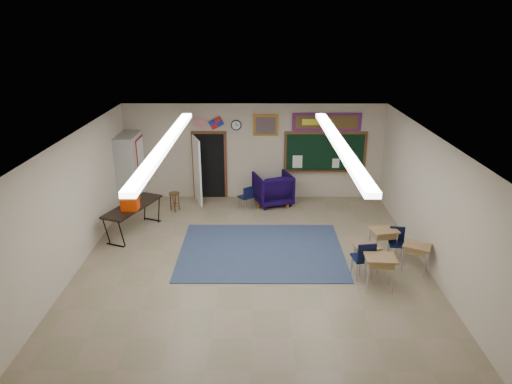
{
  "coord_description": "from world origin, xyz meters",
  "views": [
    {
      "loc": [
        0.11,
        -9.21,
        5.35
      ],
      "look_at": [
        0.07,
        1.5,
        1.3
      ],
      "focal_mm": 32.0,
      "sensor_mm": 36.0,
      "label": 1
    }
  ],
  "objects_px": {
    "wingback_armchair": "(273,189)",
    "student_desk_front_left": "(366,257)",
    "student_desk_front_right": "(383,242)",
    "folding_table": "(134,218)",
    "wooden_stool": "(175,201)"
  },
  "relations": [
    {
      "from": "wooden_stool",
      "to": "student_desk_front_left",
      "type": "bearing_deg",
      "value": -35.53
    },
    {
      "from": "student_desk_front_right",
      "to": "wingback_armchair",
      "type": "bearing_deg",
      "value": 113.94
    },
    {
      "from": "wingback_armchair",
      "to": "wooden_stool",
      "type": "relative_size",
      "value": 1.91
    },
    {
      "from": "student_desk_front_left",
      "to": "wooden_stool",
      "type": "relative_size",
      "value": 1.15
    },
    {
      "from": "student_desk_front_left",
      "to": "folding_table",
      "type": "bearing_deg",
      "value": 146.86
    },
    {
      "from": "wingback_armchair",
      "to": "wooden_stool",
      "type": "distance_m",
      "value": 3.0
    },
    {
      "from": "student_desk_front_right",
      "to": "folding_table",
      "type": "bearing_deg",
      "value": 155.71
    },
    {
      "from": "student_desk_front_right",
      "to": "wooden_stool",
      "type": "bearing_deg",
      "value": 140.11
    },
    {
      "from": "wooden_stool",
      "to": "wingback_armchair",
      "type": "bearing_deg",
      "value": 11.18
    },
    {
      "from": "student_desk_front_right",
      "to": "folding_table",
      "type": "xyz_separation_m",
      "value": [
        -6.27,
        1.33,
        0.02
      ]
    },
    {
      "from": "wingback_armchair",
      "to": "student_desk_front_left",
      "type": "xyz_separation_m",
      "value": [
        1.97,
        -4.09,
        -0.13
      ]
    },
    {
      "from": "student_desk_front_right",
      "to": "wooden_stool",
      "type": "distance_m",
      "value": 6.15
    },
    {
      "from": "student_desk_front_right",
      "to": "folding_table",
      "type": "height_order",
      "value": "folding_table"
    },
    {
      "from": "student_desk_front_right",
      "to": "wooden_stool",
      "type": "height_order",
      "value": "student_desk_front_right"
    },
    {
      "from": "student_desk_front_left",
      "to": "student_desk_front_right",
      "type": "height_order",
      "value": "student_desk_front_right"
    }
  ]
}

